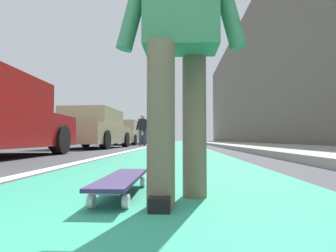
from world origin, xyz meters
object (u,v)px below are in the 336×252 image
at_px(parked_car_end, 140,135).
at_px(pedestrian_distant, 142,128).
at_px(skater_person, 180,29).
at_px(traffic_light, 154,104).
at_px(skateboard, 122,180).
at_px(parked_car_far, 124,133).
at_px(parked_car_mid, 94,129).

distance_m(parked_car_end, pedestrian_distant, 8.60).
xyz_separation_m(skater_person, pedestrian_distant, (13.58, 2.06, 0.03)).
bearing_deg(pedestrian_distant, parked_car_end, 9.12).
bearing_deg(traffic_light, parked_car_end, 21.50).
xyz_separation_m(skateboard, traffic_light, (17.97, 1.52, 2.77)).
relative_size(skater_person, parked_car_far, 0.38).
relative_size(skateboard, parked_car_far, 0.20).
relative_size(skateboard, pedestrian_distant, 0.50).
bearing_deg(parked_car_end, parked_car_far, 179.77).
bearing_deg(parked_car_mid, traffic_light, -8.86).
distance_m(skateboard, traffic_light, 18.25).
bearing_deg(parked_car_mid, skater_person, -159.74).
bearing_deg(pedestrian_distant, parked_car_mid, 165.12).
bearing_deg(skateboard, skater_person, -113.34).
height_order(skater_person, parked_car_end, skater_person).
relative_size(parked_car_mid, traffic_light, 1.10).
height_order(skateboard, skater_person, skater_person).
xyz_separation_m(parked_car_mid, parked_car_end, (13.14, 0.13, 0.01)).
bearing_deg(traffic_light, skateboard, -175.16).
xyz_separation_m(parked_car_far, pedestrian_distant, (-1.86, -1.39, 0.26)).
height_order(skater_person, parked_car_far, skater_person).
xyz_separation_m(skater_person, parked_car_mid, (8.93, 3.30, -0.22)).
bearing_deg(pedestrian_distant, skateboard, -172.72).
bearing_deg(traffic_light, skater_person, -174.12).
xyz_separation_m(parked_car_mid, parked_car_far, (6.51, 0.15, -0.01)).
bearing_deg(skater_person, parked_car_mid, 20.26).
relative_size(traffic_light, pedestrian_distant, 2.45).
bearing_deg(parked_car_far, parked_car_mid, -178.64).
bearing_deg(parked_car_mid, parked_car_far, 1.36).
relative_size(skater_person, traffic_light, 0.40).
distance_m(traffic_light, pedestrian_distant, 4.92).
distance_m(skateboard, pedestrian_distant, 13.57).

